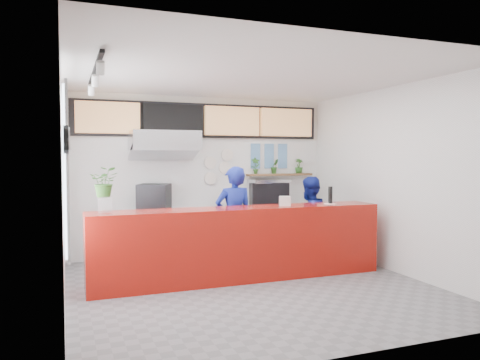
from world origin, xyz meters
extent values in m
plane|color=slate|center=(0.00, 0.00, 0.00)|extent=(5.00, 5.00, 0.00)
plane|color=silver|center=(0.00, 0.00, 3.00)|extent=(5.00, 5.00, 0.00)
plane|color=white|center=(0.00, 2.50, 1.50)|extent=(5.00, 0.00, 5.00)
plane|color=white|center=(-2.50, 0.00, 1.50)|extent=(0.00, 5.00, 5.00)
plane|color=white|center=(2.50, 0.00, 1.50)|extent=(0.00, 5.00, 5.00)
cube|color=#9E130B|center=(0.00, 0.40, 0.55)|extent=(4.50, 0.60, 1.10)
cube|color=beige|center=(0.00, 2.49, 2.60)|extent=(5.00, 0.02, 0.80)
cube|color=#B2B5BA|center=(-0.80, 2.20, 0.45)|extent=(1.80, 0.60, 0.90)
cube|color=black|center=(-0.98, 2.20, 1.14)|extent=(0.70, 0.70, 0.48)
cube|color=#B2B5BA|center=(-0.80, 2.15, 2.15)|extent=(1.20, 0.70, 0.35)
cube|color=#B2B5BA|center=(-0.80, 2.15, 1.95)|extent=(1.20, 0.69, 0.31)
cube|color=#B2B5BA|center=(1.50, 2.20, 0.45)|extent=(1.80, 0.60, 0.90)
cube|color=black|center=(1.27, 2.20, 1.13)|extent=(0.82, 0.67, 0.46)
cube|color=#A7A9AE|center=(1.27, 2.20, 1.38)|extent=(0.76, 0.54, 0.07)
cube|color=brown|center=(1.60, 2.40, 1.50)|extent=(1.40, 0.18, 0.04)
cube|color=tan|center=(-1.75, 2.38, 2.55)|extent=(1.10, 0.10, 0.55)
cube|color=black|center=(-0.59, 2.38, 2.55)|extent=(1.10, 0.10, 0.55)
cube|color=tan|center=(0.57, 2.38, 2.55)|extent=(1.10, 0.10, 0.55)
cube|color=tan|center=(1.73, 2.38, 2.55)|extent=(1.10, 0.10, 0.55)
cube|color=black|center=(0.00, 2.46, 2.55)|extent=(4.80, 0.04, 0.65)
cube|color=silver|center=(-2.47, 0.30, 1.70)|extent=(0.04, 2.20, 1.90)
cube|color=#B2B5BA|center=(-2.45, 0.30, 1.70)|extent=(0.03, 2.30, 2.00)
cylinder|color=black|center=(-2.46, -0.90, 2.05)|extent=(0.05, 0.30, 0.30)
cylinder|color=white|center=(-2.43, -0.90, 2.05)|extent=(0.02, 0.26, 0.26)
cube|color=black|center=(-2.10, 0.00, 2.94)|extent=(0.05, 2.40, 0.04)
cylinder|color=silver|center=(0.15, 2.47, 1.75)|extent=(0.24, 0.03, 0.24)
cylinder|color=silver|center=(0.45, 2.47, 1.65)|extent=(0.24, 0.03, 0.24)
cylinder|color=silver|center=(0.15, 2.47, 1.45)|extent=(0.24, 0.03, 0.24)
cylinder|color=silver|center=(0.50, 2.47, 1.90)|extent=(0.24, 0.03, 0.24)
cube|color=#598CBF|center=(1.10, 2.48, 2.00)|extent=(0.20, 0.02, 0.25)
cube|color=#598CBF|center=(1.40, 2.48, 2.00)|extent=(0.20, 0.02, 0.25)
cube|color=#598CBF|center=(1.70, 2.48, 2.00)|extent=(0.20, 0.02, 0.25)
cube|color=#598CBF|center=(1.10, 2.48, 1.75)|extent=(0.20, 0.02, 0.25)
cube|color=#598CBF|center=(1.40, 2.48, 1.75)|extent=(0.20, 0.02, 0.25)
cube|color=#598CBF|center=(1.70, 2.48, 1.75)|extent=(0.20, 0.02, 0.25)
imported|color=navy|center=(0.07, 0.90, 0.86)|extent=(0.63, 0.42, 1.71)
imported|color=navy|center=(1.49, 0.97, 0.76)|extent=(0.89, 0.79, 1.52)
imported|color=#2D5F21|center=(1.07, 2.40, 1.69)|extent=(0.18, 0.13, 0.33)
imported|color=#2D5F21|center=(1.49, 2.40, 1.67)|extent=(0.18, 0.15, 0.30)
imported|color=#2D5F21|center=(2.03, 2.40, 1.67)|extent=(0.18, 0.16, 0.30)
cylinder|color=silver|center=(-1.97, 0.38, 1.22)|extent=(0.20, 0.20, 0.24)
imported|color=#2D5F21|center=(-1.97, 0.38, 1.53)|extent=(0.43, 0.39, 0.41)
cube|color=silver|center=(0.72, 0.38, 1.18)|extent=(0.20, 0.16, 0.15)
cylinder|color=silver|center=(1.52, 0.35, 1.11)|extent=(0.26, 0.26, 0.01)
cylinder|color=black|center=(1.52, 0.35, 1.25)|extent=(0.09, 0.09, 0.27)
camera|label=1|loc=(-2.48, -6.16, 1.88)|focal=35.00mm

